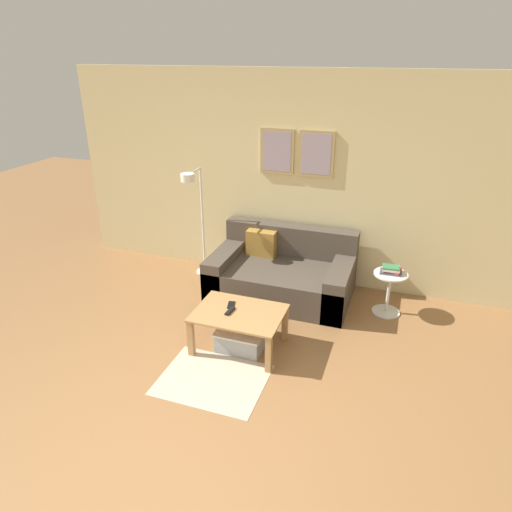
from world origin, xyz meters
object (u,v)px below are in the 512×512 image
object	(u,v)px
coffee_table	(239,318)
remote_control	(230,311)
storage_bin	(242,337)
side_table	(389,289)
book_stack	(391,270)
cell_phone	(231,305)
floor_lamp	(196,211)
couch	(282,274)

from	to	relation	value
coffee_table	remote_control	bearing A→B (deg)	-163.06
storage_bin	side_table	size ratio (longest dim) A/B	0.95
book_stack	cell_phone	bearing A→B (deg)	-143.23
book_stack	cell_phone	xyz separation A→B (m)	(-1.45, -1.08, -0.12)
floor_lamp	book_stack	world-z (taller)	floor_lamp
couch	book_stack	world-z (taller)	couch
coffee_table	side_table	distance (m)	1.77
floor_lamp	book_stack	distance (m)	2.40
coffee_table	cell_phone	size ratio (longest dim) A/B	6.16
storage_bin	cell_phone	bearing A→B (deg)	152.54
floor_lamp	book_stack	xyz separation A→B (m)	(2.37, -0.07, -0.39)
floor_lamp	storage_bin	bearing A→B (deg)	-49.10
coffee_table	book_stack	world-z (taller)	book_stack
storage_bin	book_stack	bearing A→B (deg)	41.44
side_table	book_stack	world-z (taller)	book_stack
floor_lamp	cell_phone	distance (m)	1.56
book_stack	coffee_table	bearing A→B (deg)	-138.47
coffee_table	couch	bearing A→B (deg)	85.85
floor_lamp	remote_control	bearing A→B (deg)	-53.03
storage_bin	remote_control	bearing A→B (deg)	-155.36
couch	coffee_table	distance (m)	1.21
coffee_table	remote_control	size ratio (longest dim) A/B	5.75
storage_bin	remote_control	distance (m)	0.33
book_stack	cell_phone	distance (m)	1.81
coffee_table	remote_control	world-z (taller)	remote_control
couch	storage_bin	bearing A→B (deg)	-93.22
coffee_table	book_stack	distance (m)	1.79
storage_bin	side_table	distance (m)	1.75
coffee_table	book_stack	xyz separation A→B (m)	(1.33, 1.18, 0.20)
couch	storage_bin	xyz separation A→B (m)	(-0.07, -1.18, -0.15)
storage_bin	remote_control	size ratio (longest dim) A/B	3.13
coffee_table	remote_control	xyz separation A→B (m)	(-0.08, -0.03, 0.08)
couch	remote_control	distance (m)	1.25
cell_phone	remote_control	bearing A→B (deg)	-88.01
side_table	remote_control	world-z (taller)	side_table
coffee_table	side_table	bearing A→B (deg)	41.10
remote_control	cell_phone	bearing A→B (deg)	112.60
side_table	cell_phone	distance (m)	1.81
floor_lamp	remote_control	distance (m)	1.67
couch	storage_bin	size ratio (longest dim) A/B	3.51
storage_bin	remote_control	xyz separation A→B (m)	(-0.10, -0.05, 0.31)
couch	side_table	distance (m)	1.25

